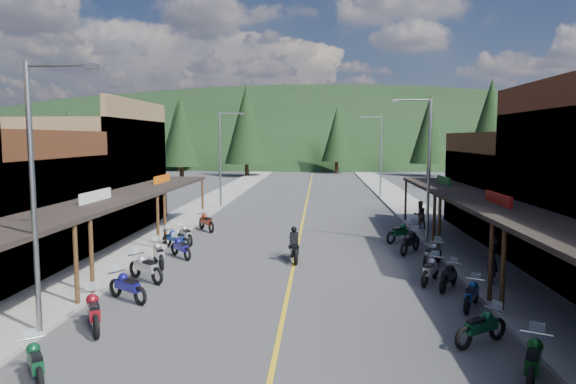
% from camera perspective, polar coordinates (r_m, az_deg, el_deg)
% --- Properties ---
extents(ground, '(220.00, 220.00, 0.00)m').
position_cam_1_polar(ground, '(21.10, 0.22, -10.13)').
color(ground, '#38383A').
rests_on(ground, ground).
extents(centerline, '(0.15, 90.00, 0.01)m').
position_cam_1_polar(centerline, '(40.68, 1.85, -2.28)').
color(centerline, gold).
rests_on(centerline, ground).
extents(sidewalk_west, '(3.40, 94.00, 0.15)m').
position_cam_1_polar(sidewalk_west, '(41.83, -10.16, -2.05)').
color(sidewalk_west, gray).
rests_on(sidewalk_west, ground).
extents(sidewalk_east, '(3.40, 94.00, 0.15)m').
position_cam_1_polar(sidewalk_east, '(41.34, 14.00, -2.22)').
color(sidewalk_east, gray).
rests_on(sidewalk_east, ground).
extents(shop_west_3, '(10.90, 10.20, 8.20)m').
position_cam_1_polar(shop_west_3, '(34.98, -21.80, 1.73)').
color(shop_west_3, brown).
rests_on(shop_west_3, ground).
extents(shop_east_3, '(10.90, 10.20, 6.20)m').
position_cam_1_polar(shop_east_3, '(34.12, 25.15, -0.17)').
color(shop_east_3, '#4C2D16').
rests_on(shop_east_3, ground).
extents(streetlight_0, '(2.16, 0.18, 8.00)m').
position_cam_1_polar(streetlight_0, '(16.45, -26.07, 0.51)').
color(streetlight_0, gray).
rests_on(streetlight_0, ground).
extents(streetlight_1, '(2.16, 0.18, 8.00)m').
position_cam_1_polar(streetlight_1, '(43.03, -7.37, 4.09)').
color(streetlight_1, gray).
rests_on(streetlight_1, ground).
extents(streetlight_2, '(2.16, 0.18, 8.00)m').
position_cam_1_polar(streetlight_2, '(28.86, 15.11, 3.01)').
color(streetlight_2, gray).
rests_on(streetlight_2, ground).
extents(streetlight_3, '(2.16, 0.18, 8.00)m').
position_cam_1_polar(streetlight_3, '(50.59, 10.12, 4.32)').
color(streetlight_3, gray).
rests_on(streetlight_3, ground).
extents(ridge_hill, '(310.00, 140.00, 60.00)m').
position_cam_1_polar(ridge_hill, '(155.35, 3.10, 3.83)').
color(ridge_hill, black).
rests_on(ridge_hill, ground).
extents(pine_0, '(5.04, 5.04, 11.00)m').
position_cam_1_polar(pine_0, '(91.97, -23.19, 5.91)').
color(pine_0, black).
rests_on(pine_0, ground).
extents(pine_1, '(5.88, 5.88, 12.50)m').
position_cam_1_polar(pine_1, '(93.69, -12.14, 6.71)').
color(pine_1, black).
rests_on(pine_1, ground).
extents(pine_2, '(6.72, 6.72, 14.00)m').
position_cam_1_polar(pine_2, '(79.06, -4.63, 7.52)').
color(pine_2, black).
rests_on(pine_2, ground).
extents(pine_3, '(5.04, 5.04, 11.00)m').
position_cam_1_polar(pine_3, '(86.29, 5.44, 6.39)').
color(pine_3, black).
rests_on(pine_3, ground).
extents(pine_4, '(5.88, 5.88, 12.50)m').
position_cam_1_polar(pine_4, '(81.99, 15.48, 6.75)').
color(pine_4, black).
rests_on(pine_4, ground).
extents(pine_5, '(6.72, 6.72, 14.00)m').
position_cam_1_polar(pine_5, '(97.93, 23.29, 6.76)').
color(pine_5, black).
rests_on(pine_5, ground).
extents(pine_7, '(5.88, 5.88, 12.50)m').
position_cam_1_polar(pine_7, '(101.80, -15.59, 6.56)').
color(pine_7, black).
rests_on(pine_7, ground).
extents(pine_8, '(4.48, 4.48, 10.00)m').
position_cam_1_polar(pine_8, '(64.54, -17.60, 5.82)').
color(pine_8, black).
rests_on(pine_8, ground).
extents(pine_9, '(4.93, 4.93, 10.80)m').
position_cam_1_polar(pine_9, '(69.12, 22.95, 5.96)').
color(pine_9, black).
rests_on(pine_9, ground).
extents(pine_10, '(5.38, 5.38, 11.60)m').
position_cam_1_polar(pine_10, '(72.81, -11.81, 6.60)').
color(pine_10, black).
rests_on(pine_10, ground).
extents(pine_11, '(5.82, 5.82, 12.40)m').
position_cam_1_polar(pine_11, '(61.22, 21.60, 6.82)').
color(pine_11, black).
rests_on(pine_11, ground).
extents(bike_west_4, '(1.67, 1.92, 1.10)m').
position_cam_1_polar(bike_west_4, '(14.32, -26.29, -16.41)').
color(bike_west_4, '#0E4626').
rests_on(bike_west_4, ground).
extents(bike_west_5, '(1.75, 2.34, 1.29)m').
position_cam_1_polar(bike_west_5, '(17.14, -20.81, -12.12)').
color(bike_west_5, maroon).
rests_on(bike_west_5, ground).
extents(bike_west_6, '(2.14, 1.80, 1.21)m').
position_cam_1_polar(bike_west_6, '(19.61, -17.43, -9.82)').
color(bike_west_6, navy).
rests_on(bike_west_6, ground).
extents(bike_west_7, '(2.24, 1.96, 1.28)m').
position_cam_1_polar(bike_west_7, '(22.00, -15.55, -7.95)').
color(bike_west_7, '#949599').
rests_on(bike_west_7, ground).
extents(bike_west_8, '(1.67, 2.35, 1.29)m').
position_cam_1_polar(bike_west_8, '(24.31, -14.19, -6.58)').
color(bike_west_8, '#9B9A9F').
rests_on(bike_west_8, ground).
extents(bike_west_9, '(1.82, 1.95, 1.15)m').
position_cam_1_polar(bike_west_9, '(25.82, -11.84, -5.95)').
color(bike_west_9, navy).
rests_on(bike_west_9, ground).
extents(bike_west_10, '(2.11, 1.73, 1.19)m').
position_cam_1_polar(bike_west_10, '(28.01, -12.35, -4.98)').
color(bike_west_10, navy).
rests_on(bike_west_10, ground).
extents(bike_west_11, '(1.73, 2.17, 1.21)m').
position_cam_1_polar(bike_west_11, '(29.08, -11.31, -4.53)').
color(bike_west_11, '#9D9EA2').
rests_on(bike_west_11, ground).
extents(bike_west_12, '(1.89, 2.29, 1.29)m').
position_cam_1_polar(bike_west_12, '(32.91, -9.06, -3.20)').
color(bike_west_12, maroon).
rests_on(bike_west_12, ground).
extents(bike_east_4, '(1.64, 2.33, 1.27)m').
position_cam_1_polar(bike_east_4, '(14.10, 25.62, -16.37)').
color(bike_east_4, '#0C3E14').
rests_on(bike_east_4, ground).
extents(bike_east_5, '(2.04, 1.68, 1.15)m').
position_cam_1_polar(bike_east_5, '(16.00, 20.68, -13.70)').
color(bike_east_5, '#0C3E23').
rests_on(bike_east_5, ground).
extents(bike_east_6, '(1.47, 2.01, 1.10)m').
position_cam_1_polar(bike_east_6, '(19.08, 19.74, -10.52)').
color(bike_east_6, navy).
rests_on(bike_east_6, ground).
extents(bike_east_7, '(1.55, 2.03, 1.12)m').
position_cam_1_polar(bike_east_7, '(21.11, 17.42, -8.82)').
color(bike_east_7, black).
rests_on(bike_east_7, ground).
extents(bike_east_8, '(1.59, 2.16, 1.19)m').
position_cam_1_polar(bike_east_8, '(21.77, 15.54, -8.22)').
color(bike_east_8, '#939297').
rests_on(bike_east_8, ground).
extents(bike_east_9, '(1.73, 2.23, 1.24)m').
position_cam_1_polar(bike_east_9, '(24.55, 15.77, -6.56)').
color(bike_east_9, '#A0A1A5').
rests_on(bike_east_9, ground).
extents(bike_east_10, '(1.85, 2.40, 1.33)m').
position_cam_1_polar(bike_east_10, '(26.98, 13.44, -5.27)').
color(bike_east_10, black).
rests_on(bike_east_10, ground).
extents(bike_east_11, '(2.10, 2.00, 1.24)m').
position_cam_1_polar(bike_east_11, '(29.64, 12.35, -4.32)').
color(bike_east_11, '#0E4722').
rests_on(bike_east_11, ground).
extents(rider_on_bike, '(1.09, 2.37, 1.74)m').
position_cam_1_polar(rider_on_bike, '(24.60, 0.69, -6.11)').
color(rider_on_bike, black).
rests_on(rider_on_bike, ground).
extents(pedestrian_east_a, '(0.57, 0.76, 1.88)m').
position_cam_1_polar(pedestrian_east_a, '(21.79, 21.69, -7.07)').
color(pedestrian_east_a, '#2C2031').
rests_on(pedestrian_east_a, sidewalk_east).
extents(pedestrian_east_b, '(0.98, 0.78, 1.76)m').
position_cam_1_polar(pedestrian_east_b, '(33.65, 14.42, -2.45)').
color(pedestrian_east_b, brown).
rests_on(pedestrian_east_b, sidewalk_east).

